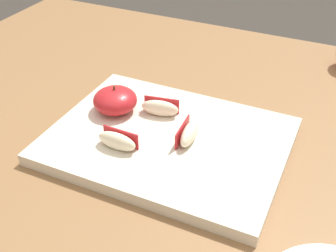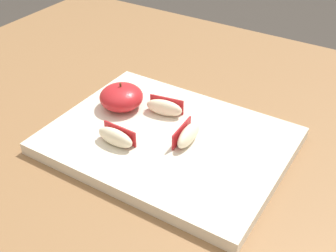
# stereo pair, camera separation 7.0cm
# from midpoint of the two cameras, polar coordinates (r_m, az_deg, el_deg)

# --- Properties ---
(dining_table) EXTENTS (1.36, 0.99, 0.75)m
(dining_table) POSITION_cam_midpoint_polar(r_m,az_deg,el_deg) (0.80, 0.23, -6.83)
(dining_table) COLOR brown
(dining_table) RESTS_ON ground_plane
(cutting_board) EXTENTS (0.39, 0.29, 0.02)m
(cutting_board) POSITION_cam_midpoint_polar(r_m,az_deg,el_deg) (0.72, -2.79, -2.07)
(cutting_board) COLOR beige
(cutting_board) RESTS_ON dining_table
(apple_half_skin_up) EXTENTS (0.08, 0.08, 0.05)m
(apple_half_skin_up) POSITION_cam_midpoint_polar(r_m,az_deg,el_deg) (0.78, -9.63, 3.32)
(apple_half_skin_up) COLOR #B21E23
(apple_half_skin_up) RESTS_ON cutting_board
(apple_wedge_front) EXTENTS (0.03, 0.07, 0.03)m
(apple_wedge_front) POSITION_cam_midpoint_polar(r_m,az_deg,el_deg) (0.69, -0.08, -1.08)
(apple_wedge_front) COLOR beige
(apple_wedge_front) RESTS_ON cutting_board
(apple_wedge_middle) EXTENTS (0.07, 0.04, 0.03)m
(apple_wedge_middle) POSITION_cam_midpoint_polar(r_m,az_deg,el_deg) (0.76, -3.72, 2.34)
(apple_wedge_middle) COLOR beige
(apple_wedge_middle) RESTS_ON cutting_board
(apple_wedge_back) EXTENTS (0.07, 0.03, 0.03)m
(apple_wedge_back) POSITION_cam_midpoint_polar(r_m,az_deg,el_deg) (0.69, -9.68, -2.06)
(apple_wedge_back) COLOR beige
(apple_wedge_back) RESTS_ON cutting_board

